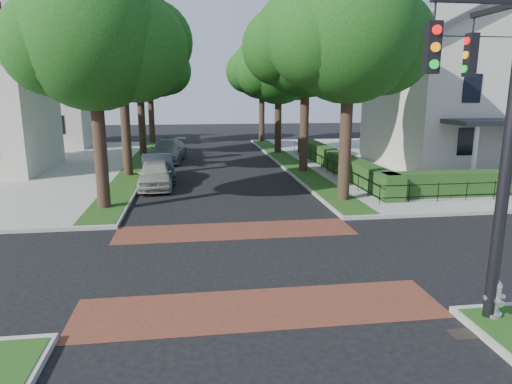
% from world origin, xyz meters
% --- Properties ---
extents(ground, '(120.00, 120.00, 0.00)m').
position_xyz_m(ground, '(0.00, 0.00, 0.00)').
color(ground, black).
rests_on(ground, ground).
extents(sidewalk_ne, '(30.00, 30.00, 0.15)m').
position_xyz_m(sidewalk_ne, '(19.50, 19.00, 0.07)').
color(sidewalk_ne, gray).
rests_on(sidewalk_ne, ground).
extents(crosswalk_far, '(9.00, 2.20, 0.01)m').
position_xyz_m(crosswalk_far, '(0.00, 3.20, 0.01)').
color(crosswalk_far, brown).
rests_on(crosswalk_far, ground).
extents(crosswalk_near, '(9.00, 2.20, 0.01)m').
position_xyz_m(crosswalk_near, '(0.00, -3.20, 0.01)').
color(crosswalk_near, brown).
rests_on(crosswalk_near, ground).
extents(storm_drain, '(0.65, 0.45, 0.01)m').
position_xyz_m(storm_drain, '(4.30, -5.00, 0.01)').
color(storm_drain, black).
rests_on(storm_drain, ground).
extents(grass_strip_ne, '(1.60, 29.80, 0.02)m').
position_xyz_m(grass_strip_ne, '(5.40, 19.10, 0.16)').
color(grass_strip_ne, '#254413').
rests_on(grass_strip_ne, sidewalk_ne).
extents(grass_strip_nw, '(1.60, 29.80, 0.02)m').
position_xyz_m(grass_strip_nw, '(-5.40, 19.10, 0.16)').
color(grass_strip_nw, '#254413').
rests_on(grass_strip_nw, sidewalk_nw).
extents(tree_right_near, '(7.75, 6.67, 10.66)m').
position_xyz_m(tree_right_near, '(5.60, 7.24, 7.63)').
color(tree_right_near, black).
rests_on(tree_right_near, sidewalk_ne).
extents(tree_right_mid, '(8.25, 7.09, 11.22)m').
position_xyz_m(tree_right_mid, '(5.61, 15.25, 7.99)').
color(tree_right_mid, black).
rests_on(tree_right_mid, sidewalk_ne).
extents(tree_right_far, '(7.25, 6.23, 9.74)m').
position_xyz_m(tree_right_far, '(5.60, 24.22, 6.91)').
color(tree_right_far, black).
rests_on(tree_right_far, sidewalk_ne).
extents(tree_right_back, '(7.50, 6.45, 10.20)m').
position_xyz_m(tree_right_back, '(5.60, 33.23, 7.27)').
color(tree_right_back, black).
rests_on(tree_right_back, sidewalk_ne).
extents(tree_left_near, '(7.50, 6.45, 10.20)m').
position_xyz_m(tree_left_near, '(-5.40, 7.23, 7.27)').
color(tree_left_near, black).
rests_on(tree_left_near, sidewalk_nw).
extents(tree_left_mid, '(8.00, 6.88, 11.48)m').
position_xyz_m(tree_left_mid, '(-5.39, 15.24, 8.34)').
color(tree_left_mid, black).
rests_on(tree_left_mid, sidewalk_nw).
extents(tree_left_far, '(7.00, 6.02, 9.86)m').
position_xyz_m(tree_left_far, '(-5.40, 24.22, 7.12)').
color(tree_left_far, black).
rests_on(tree_left_far, sidewalk_nw).
extents(tree_left_back, '(7.75, 6.66, 10.44)m').
position_xyz_m(tree_left_back, '(-5.40, 33.24, 7.41)').
color(tree_left_back, black).
rests_on(tree_left_back, sidewalk_nw).
extents(hedge_main_road, '(1.00, 18.00, 1.20)m').
position_xyz_m(hedge_main_road, '(7.70, 15.00, 0.75)').
color(hedge_main_road, '#1B3E15').
rests_on(hedge_main_road, sidewalk_ne).
extents(fence_main_road, '(0.06, 18.00, 0.90)m').
position_xyz_m(fence_main_road, '(6.90, 15.00, 0.60)').
color(fence_main_road, black).
rests_on(fence_main_road, sidewalk_ne).
extents(house_victorian, '(13.00, 13.05, 12.48)m').
position_xyz_m(house_victorian, '(17.51, 15.92, 6.02)').
color(house_victorian, beige).
rests_on(house_victorian, sidewalk_ne).
extents(house_left_far, '(10.00, 9.00, 10.14)m').
position_xyz_m(house_left_far, '(-15.49, 31.99, 5.04)').
color(house_left_far, beige).
rests_on(house_left_far, sidewalk_nw).
extents(traffic_signal, '(2.17, 2.00, 8.00)m').
position_xyz_m(traffic_signal, '(4.89, -4.41, 4.71)').
color(traffic_signal, black).
rests_on(traffic_signal, sidewalk_se).
extents(parked_car_front, '(1.98, 4.55, 1.53)m').
position_xyz_m(parked_car_front, '(-3.60, 11.50, 0.76)').
color(parked_car_front, '#AEAC9D').
rests_on(parked_car_front, ground).
extents(parked_car_middle, '(2.30, 4.99, 1.59)m').
position_xyz_m(parked_car_middle, '(-3.60, 13.32, 0.79)').
color(parked_car_middle, '#1C222B').
rests_on(parked_car_middle, ground).
extents(parked_car_rear, '(2.96, 5.84, 1.62)m').
position_xyz_m(parked_car_rear, '(-3.41, 21.20, 0.81)').
color(parked_car_rear, gray).
rests_on(parked_car_rear, ground).
extents(fire_hydrant, '(0.50, 0.53, 0.93)m').
position_xyz_m(fire_hydrant, '(5.20, -4.61, 0.60)').
color(fire_hydrant, '#B2B2B4').
rests_on(fire_hydrant, sidewalk_se).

